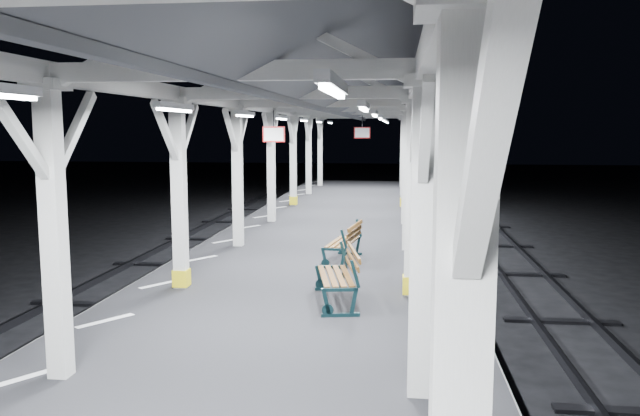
# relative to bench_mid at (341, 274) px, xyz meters

# --- Properties ---
(ground) EXTENTS (120.00, 120.00, 0.00)m
(ground) POSITION_rel_bench_mid_xyz_m (-0.89, -1.40, -1.47)
(ground) COLOR black
(ground) RESTS_ON ground
(platform) EXTENTS (6.00, 50.00, 1.00)m
(platform) POSITION_rel_bench_mid_xyz_m (-0.89, -1.40, -0.97)
(platform) COLOR black
(platform) RESTS_ON ground
(hazard_stripes_left) EXTENTS (1.00, 48.00, 0.01)m
(hazard_stripes_left) POSITION_rel_bench_mid_xyz_m (-3.34, -1.40, -0.46)
(hazard_stripes_left) COLOR silver
(hazard_stripes_left) RESTS_ON platform
(hazard_stripes_right) EXTENTS (1.00, 48.00, 0.01)m
(hazard_stripes_right) POSITION_rel_bench_mid_xyz_m (1.56, -1.40, -0.46)
(hazard_stripes_right) COLOR silver
(hazard_stripes_right) RESTS_ON platform
(track_right) EXTENTS (2.20, 60.00, 0.16)m
(track_right) POSITION_rel_bench_mid_xyz_m (4.11, -1.40, -1.39)
(track_right) COLOR #2D2D33
(track_right) RESTS_ON ground
(canopy) EXTENTS (5.40, 49.00, 4.65)m
(canopy) POSITION_rel_bench_mid_xyz_m (-0.89, -1.42, 3.10)
(canopy) COLOR silver
(canopy) RESTS_ON platform
(bench_mid) EXTENTS (0.89, 1.69, 0.87)m
(bench_mid) POSITION_rel_bench_mid_xyz_m (0.00, 0.00, 0.00)
(bench_mid) COLOR #0F282C
(bench_mid) RESTS_ON platform
(bench_far) EXTENTS (0.77, 1.57, 0.82)m
(bench_far) POSITION_rel_bench_mid_xyz_m (-0.17, 3.13, -0.03)
(bench_far) COLOR #0F282C
(bench_far) RESTS_ON platform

